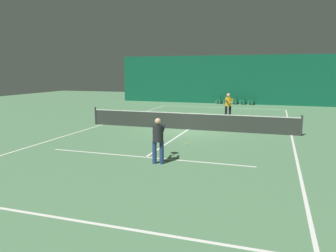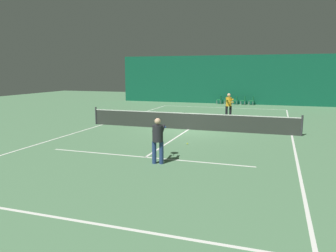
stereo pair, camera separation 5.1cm
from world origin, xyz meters
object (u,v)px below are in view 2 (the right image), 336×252
Objects in this scene: player_far at (229,104)px; courtside_chair_4 at (252,100)px; courtside_chair_3 at (244,100)px; tennis_net at (189,121)px; courtside_chair_1 at (227,99)px; courtside_chair_2 at (235,100)px; courtside_chair_0 at (219,99)px; player_near at (158,137)px; tennis_ball at (187,144)px.

player_far is 10.00m from courtside_chair_4.
tennis_net is at bearing -5.82° from courtside_chair_3.
courtside_chair_1 and courtside_chair_2 have the same top height.
courtside_chair_0 is at bearing -90.00° from courtside_chair_3.
courtside_chair_4 is at bearing 81.23° from tennis_net.
tennis_ball is (0.19, 3.31, -0.93)m from player_near.
tennis_ball is (-1.40, -18.90, -0.45)m from courtside_chair_4.
tennis_net is 15.36m from courtside_chair_4.
player_far reaches higher than tennis_net.
courtside_chair_0 is 0.79m from courtside_chair_1.
player_far is at bearing 74.03° from tennis_net.
courtside_chair_1 reaches higher than tennis_ball.
tennis_net is 3.86m from tennis_ball.
courtside_chair_4 is at bearing 156.02° from player_far.
tennis_net is 14.29× the size of courtside_chair_2.
player_near is at bearing -22.64° from player_far.
courtside_chair_0 is at bearing -90.00° from courtside_chair_4.
player_near is 24.95× the size of tennis_ball.
courtside_chair_3 and courtside_chair_4 have the same top height.
player_far reaches higher than courtside_chair_0.
courtside_chair_4 is 18.96m from tennis_ball.
courtside_chair_4 reaches higher than tennis_ball.
player_far is 26.49× the size of tennis_ball.
tennis_ball is at bearing -1.85° from courtside_chair_3.
tennis_ball is (-0.56, -8.95, -0.98)m from player_far.
tennis_net is 5.47m from player_far.
tennis_net is 7.08m from player_near.
courtside_chair_4 is (2.38, 0.00, 0.00)m from courtside_chair_1.
player_far is (1.50, 5.24, 0.51)m from tennis_net.
tennis_ball is (1.77, -18.90, -0.45)m from courtside_chair_0.
player_near is 1.96× the size of courtside_chair_0.
tennis_net is at bearing -8.77° from courtside_chair_4.
player_far is 2.08× the size of courtside_chair_0.
tennis_ball is at bearing -22.71° from player_far.
player_near reaches higher than courtside_chair_1.
player_near is at bearing 2.03° from courtside_chair_1.
courtside_chair_1 is 0.79m from courtside_chair_2.
courtside_chair_0 and courtside_chair_1 have the same top height.
courtside_chair_4 is at bearing 90.00° from courtside_chair_0.
courtside_chair_2 is (0.01, 22.21, -0.47)m from player_near.
courtside_chair_3 is at bearing -13.18° from player_near.
tennis_net is 14.29× the size of courtside_chair_4.
player_near is 22.22m from courtside_chair_2.
player_near is 22.23m from courtside_chair_1.
player_far is at bearing 13.19° from courtside_chair_0.
courtside_chair_0 is (-1.58, 22.21, -0.47)m from player_near.
courtside_chair_2 is (1.59, 0.00, 0.00)m from courtside_chair_0.
tennis_net is 15.21m from courtside_chair_0.
courtside_chair_2 is 0.79m from courtside_chair_3.
player_near is 0.94× the size of player_far.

